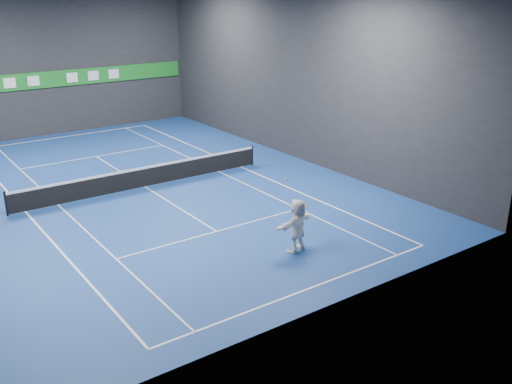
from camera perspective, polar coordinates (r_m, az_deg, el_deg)
ground at (r=27.51m, az=-11.00°, el=0.48°), size 26.00×26.00×0.00m
wall_back at (r=38.53m, az=-19.85°, el=12.06°), size 18.00×0.10×9.00m
wall_front at (r=15.71m, az=8.43°, el=3.23°), size 18.00×0.10×9.00m
wall_right at (r=31.10m, az=3.92°, el=11.57°), size 0.10×26.00×9.00m
baseline_near at (r=18.22m, az=5.29°, el=-9.60°), size 10.98×0.08×0.01m
baseline_far at (r=38.26m, az=-18.60°, el=5.27°), size 10.98×0.08×0.01m
sideline_doubles_left at (r=25.91m, az=-22.04°, el=-1.86°), size 0.08×23.78×0.01m
sideline_doubles_right at (r=30.04m, az=-1.48°, el=2.51°), size 0.08×23.78×0.01m
sideline_singles_left at (r=26.21m, az=-19.14°, el=-1.25°), size 0.06×23.78×0.01m
sideline_singles_right at (r=29.33m, az=-3.72°, el=2.04°), size 0.06×23.78×0.01m
service_line_near at (r=22.20m, az=-3.96°, el=-3.95°), size 8.23×0.06×0.01m
service_line_far at (r=33.20m, az=-15.69°, el=3.45°), size 8.23×0.06×0.01m
center_service_line at (r=27.51m, az=-11.00°, el=0.49°), size 0.06×12.80×0.01m
player at (r=20.27m, az=4.12°, el=-3.34°), size 1.90×0.99×1.96m
tennis_ball at (r=19.65m, az=3.03°, el=1.23°), size 0.07×0.07×0.07m
tennis_net at (r=27.34m, az=-11.07°, el=1.55°), size 12.50×0.10×1.07m
sponsor_banner at (r=38.59m, az=-19.65°, el=10.59°), size 17.64×0.11×1.00m
tennis_racket at (r=20.26m, az=4.80°, el=-1.43°), size 0.43×0.38×0.59m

